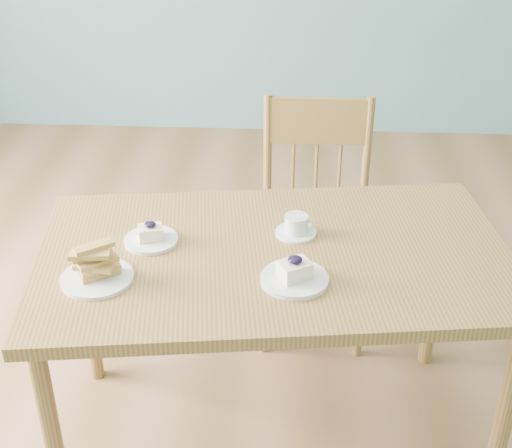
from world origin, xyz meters
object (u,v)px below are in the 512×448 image
at_px(cheesecake_plate_far, 151,237).
at_px(biscotti_plate, 96,269).
at_px(cheesecake_plate_near, 295,275).
at_px(dining_table, 273,272).
at_px(dining_chair, 315,220).
at_px(coffee_cup, 297,226).

relative_size(cheesecake_plate_far, biscotti_plate, 0.81).
bearing_deg(cheesecake_plate_near, dining_table, 112.34).
height_order(dining_chair, coffee_cup, dining_chair).
xyz_separation_m(dining_table, biscotti_plate, (-0.46, -0.17, 0.11)).
xyz_separation_m(dining_chair, cheesecake_plate_far, (-0.49, -0.60, 0.27)).
xyz_separation_m(dining_chair, biscotti_plate, (-0.60, -0.79, 0.29)).
distance_m(dining_chair, cheesecake_plate_far, 0.82).
height_order(cheesecake_plate_far, coffee_cup, cheesecake_plate_far).
bearing_deg(dining_chair, coffee_cup, -97.20).
height_order(cheesecake_plate_near, coffee_cup, cheesecake_plate_near).
height_order(dining_table, biscotti_plate, biscotti_plate).
distance_m(dining_table, cheesecake_plate_far, 0.37).
bearing_deg(cheesecake_plate_far, biscotti_plate, -118.43).
height_order(dining_table, cheesecake_plate_far, cheesecake_plate_far).
distance_m(dining_chair, biscotti_plate, 1.03).
distance_m(dining_table, cheesecake_plate_near, 0.18).
bearing_deg(biscotti_plate, cheesecake_plate_near, 2.40).
distance_m(dining_table, biscotti_plate, 0.50).
height_order(cheesecake_plate_near, biscotti_plate, biscotti_plate).
relative_size(dining_table, coffee_cup, 11.75).
bearing_deg(coffee_cup, cheesecake_plate_far, -170.09).
relative_size(dining_chair, cheesecake_plate_far, 5.81).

